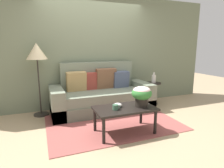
# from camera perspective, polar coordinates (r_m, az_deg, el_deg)

# --- Properties ---
(ground_plane) EXTENTS (14.00, 14.00, 0.00)m
(ground_plane) POSITION_cam_1_polar(r_m,az_deg,el_deg) (3.80, 0.00, -11.42)
(ground_plane) COLOR tan
(wall_back) EXTENTS (6.40, 0.12, 2.68)m
(wall_back) POSITION_cam_1_polar(r_m,az_deg,el_deg) (4.70, -5.63, 9.69)
(wall_back) COLOR slate
(wall_back) RESTS_ON ground
(area_rug) EXTENTS (2.47, 1.69, 0.01)m
(area_rug) POSITION_cam_1_polar(r_m,az_deg,el_deg) (3.77, 0.17, -11.51)
(area_rug) COLOR #994C47
(area_rug) RESTS_ON ground
(couch) EXTENTS (2.29, 0.93, 1.10)m
(couch) POSITION_cam_1_polar(r_m,az_deg,el_deg) (4.39, -3.15, -3.58)
(couch) COLOR #626B59
(couch) RESTS_ON ground
(coffee_table) EXTENTS (1.03, 0.59, 0.46)m
(coffee_table) POSITION_cam_1_polar(r_m,az_deg,el_deg) (3.23, 3.86, -8.03)
(coffee_table) COLOR black
(coffee_table) RESTS_ON ground
(side_table) EXTENTS (0.38, 0.38, 0.56)m
(side_table) POSITION_cam_1_polar(r_m,az_deg,el_deg) (4.95, 12.36, -1.56)
(side_table) COLOR black
(side_table) RESTS_ON ground
(floor_lamp) EXTENTS (0.42, 0.42, 1.54)m
(floor_lamp) POSITION_cam_1_polar(r_m,az_deg,el_deg) (4.20, -21.76, 8.16)
(floor_lamp) COLOR #2D2823
(floor_lamp) RESTS_ON ground
(potted_plant) EXTENTS (0.34, 0.34, 0.35)m
(potted_plant) POSITION_cam_1_polar(r_m,az_deg,el_deg) (3.24, 8.96, -3.02)
(potted_plant) COLOR black
(potted_plant) RESTS_ON coffee_table
(coffee_mug) EXTENTS (0.14, 0.09, 0.09)m
(coffee_mug) POSITION_cam_1_polar(r_m,az_deg,el_deg) (3.08, 1.07, -7.02)
(coffee_mug) COLOR #3D664C
(coffee_mug) RESTS_ON coffee_table
(snack_bowl) EXTENTS (0.14, 0.14, 0.07)m
(snack_bowl) POSITION_cam_1_polar(r_m,az_deg,el_deg) (3.21, 1.73, -6.34)
(snack_bowl) COLOR silver
(snack_bowl) RESTS_ON coffee_table
(table_vase) EXTENTS (0.10, 0.10, 0.26)m
(table_vase) POSITION_cam_1_polar(r_m,az_deg,el_deg) (4.91, 12.49, 1.66)
(table_vase) COLOR silver
(table_vase) RESTS_ON side_table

